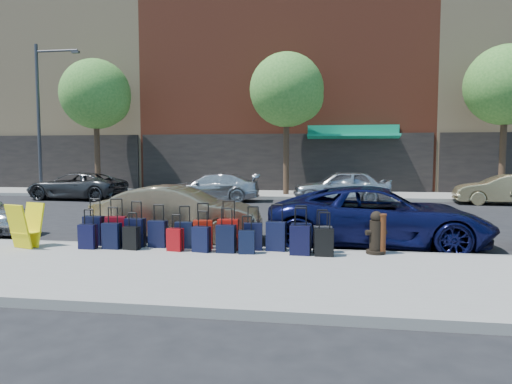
% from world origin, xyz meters
% --- Properties ---
extents(ground, '(120.00, 120.00, 0.00)m').
position_xyz_m(ground, '(0.00, 0.00, 0.00)').
color(ground, black).
rests_on(ground, ground).
extents(sidewalk_near, '(60.00, 4.00, 0.15)m').
position_xyz_m(sidewalk_near, '(0.00, -6.50, 0.07)').
color(sidewalk_near, gray).
rests_on(sidewalk_near, ground).
extents(sidewalk_far, '(60.00, 4.00, 0.15)m').
position_xyz_m(sidewalk_far, '(0.00, 10.00, 0.07)').
color(sidewalk_far, gray).
rests_on(sidewalk_far, ground).
extents(curb_near, '(60.00, 0.08, 0.15)m').
position_xyz_m(curb_near, '(0.00, -4.48, 0.07)').
color(curb_near, gray).
rests_on(curb_near, ground).
extents(curb_far, '(60.00, 0.08, 0.15)m').
position_xyz_m(curb_far, '(0.00, 7.98, 0.07)').
color(curb_far, gray).
rests_on(curb_far, ground).
extents(building_left, '(15.00, 12.12, 16.00)m').
position_xyz_m(building_left, '(-16.00, 17.98, 7.98)').
color(building_left, tan).
rests_on(building_left, ground).
extents(building_center, '(17.00, 12.85, 20.00)m').
position_xyz_m(building_center, '(0.00, 17.99, 9.98)').
color(building_center, maroon).
rests_on(building_center, ground).
extents(tree_left, '(3.80, 3.80, 7.27)m').
position_xyz_m(tree_left, '(-9.86, 9.50, 5.41)').
color(tree_left, black).
rests_on(tree_left, sidewalk_far).
extents(tree_center, '(3.80, 3.80, 7.27)m').
position_xyz_m(tree_center, '(0.64, 9.50, 5.41)').
color(tree_center, black).
rests_on(tree_center, sidewalk_far).
extents(tree_right, '(3.80, 3.80, 7.27)m').
position_xyz_m(tree_right, '(11.14, 9.50, 5.41)').
color(tree_right, black).
rests_on(tree_right, sidewalk_far).
extents(streetlight, '(2.59, 0.18, 8.00)m').
position_xyz_m(streetlight, '(-12.80, 8.80, 4.66)').
color(streetlight, '#333338').
rests_on(streetlight, sidewalk_far).
extents(suitcase_front_0, '(0.44, 0.26, 1.05)m').
position_xyz_m(suitcase_front_0, '(-2.55, -4.76, 0.48)').
color(suitcase_front_0, black).
rests_on(suitcase_front_0, sidewalk_near).
extents(suitcase_front_1, '(0.48, 0.32, 1.05)m').
position_xyz_m(suitcase_front_1, '(-2.02, -4.76, 0.48)').
color(suitcase_front_1, maroon).
rests_on(suitcase_front_1, sidewalk_near).
extents(suitcase_front_2, '(0.44, 0.27, 1.00)m').
position_xyz_m(suitcase_front_2, '(-1.56, -4.79, 0.46)').
color(suitcase_front_2, black).
rests_on(suitcase_front_2, sidewalk_near).
extents(suitcase_front_3, '(0.40, 0.23, 0.94)m').
position_xyz_m(suitcase_front_3, '(-1.05, -4.78, 0.44)').
color(suitcase_front_3, black).
rests_on(suitcase_front_3, sidewalk_near).
extents(suitcase_front_4, '(0.40, 0.24, 0.92)m').
position_xyz_m(suitcase_front_4, '(-0.45, -4.78, 0.44)').
color(suitcase_front_4, black).
rests_on(suitcase_front_4, sidewalk_near).
extents(suitcase_front_5, '(0.44, 0.30, 0.99)m').
position_xyz_m(suitcase_front_5, '(-0.04, -4.75, 0.46)').
color(suitcase_front_5, '#B01A0B').
rests_on(suitcase_front_5, sidewalk_near).
extents(suitcase_front_6, '(0.45, 0.26, 1.05)m').
position_xyz_m(suitcase_front_6, '(0.53, -4.81, 0.48)').
color(suitcase_front_6, '#B2120B').
rests_on(suitcase_front_6, sidewalk_near).
extents(suitcase_front_7, '(0.41, 0.27, 0.93)m').
position_xyz_m(suitcase_front_7, '(1.06, -4.76, 0.44)').
color(suitcase_front_7, black).
rests_on(suitcase_front_7, sidewalk_near).
extents(suitcase_front_8, '(0.43, 0.26, 0.98)m').
position_xyz_m(suitcase_front_8, '(1.55, -4.75, 0.46)').
color(suitcase_front_8, black).
rests_on(suitcase_front_8, sidewalk_near).
extents(suitcase_front_9, '(0.44, 0.29, 0.97)m').
position_xyz_m(suitcase_front_9, '(2.08, -4.83, 0.45)').
color(suitcase_front_9, black).
rests_on(suitcase_front_9, sidewalk_near).
extents(suitcase_front_10, '(0.40, 0.25, 0.89)m').
position_xyz_m(suitcase_front_10, '(2.52, -4.82, 0.43)').
color(suitcase_front_10, '#343338').
rests_on(suitcase_front_10, sidewalk_near).
extents(suitcase_back_0, '(0.36, 0.21, 0.85)m').
position_xyz_m(suitcase_back_0, '(-2.48, -5.17, 0.42)').
color(suitcase_back_0, black).
rests_on(suitcase_back_0, sidewalk_near).
extents(suitcase_back_1, '(0.39, 0.24, 0.90)m').
position_xyz_m(suitcase_back_1, '(-1.97, -5.09, 0.43)').
color(suitcase_back_1, black).
rests_on(suitcase_back_1, sidewalk_near).
extents(suitcase_back_2, '(0.36, 0.24, 0.80)m').
position_xyz_m(suitcase_back_2, '(-1.51, -5.11, 0.40)').
color(suitcase_back_2, black).
rests_on(suitcase_back_2, sidewalk_near).
extents(suitcase_back_4, '(0.35, 0.24, 0.77)m').
position_xyz_m(suitcase_back_4, '(-0.55, -5.10, 0.39)').
color(suitcase_back_4, maroon).
rests_on(suitcase_back_4, sidewalk_near).
extents(suitcase_back_5, '(0.39, 0.27, 0.86)m').
position_xyz_m(suitcase_back_5, '(0.03, -5.10, 0.42)').
color(suitcase_back_5, black).
rests_on(suitcase_back_5, sidewalk_near).
extents(suitcase_back_6, '(0.40, 0.24, 0.93)m').
position_xyz_m(suitcase_back_6, '(0.55, -5.09, 0.44)').
color(suitcase_back_6, black).
rests_on(suitcase_back_6, sidewalk_near).
extents(suitcase_back_7, '(0.34, 0.22, 0.78)m').
position_xyz_m(suitcase_back_7, '(0.99, -5.14, 0.39)').
color(suitcase_back_7, black).
rests_on(suitcase_back_7, sidewalk_near).
extents(suitcase_back_9, '(0.41, 0.25, 0.96)m').
position_xyz_m(suitcase_back_9, '(2.07, -5.08, 0.45)').
color(suitcase_back_9, black).
rests_on(suitcase_back_9, sidewalk_near).
extents(suitcase_back_10, '(0.37, 0.22, 0.88)m').
position_xyz_m(suitcase_back_10, '(2.55, -5.12, 0.43)').
color(suitcase_back_10, black).
rests_on(suitcase_back_10, sidewalk_near).
extents(fire_hydrant, '(0.45, 0.39, 0.88)m').
position_xyz_m(fire_hydrant, '(3.60, -4.73, 0.55)').
color(fire_hydrant, black).
rests_on(fire_hydrant, sidewalk_near).
extents(bollard, '(0.15, 0.15, 0.83)m').
position_xyz_m(bollard, '(3.72, -4.78, 0.58)').
color(bollard, '#38190C').
rests_on(bollard, sidewalk_near).
extents(display_rack, '(0.68, 0.72, 0.96)m').
position_xyz_m(display_rack, '(-3.85, -5.29, 0.63)').
color(display_rack, yellow).
rests_on(display_rack, sidewalk_near).
extents(car_near_1, '(4.25, 1.69, 1.38)m').
position_xyz_m(car_near_1, '(-1.14, -3.08, 0.69)').
color(car_near_1, '#8E7657').
rests_on(car_near_1, ground).
extents(car_near_2, '(5.25, 2.65, 1.42)m').
position_xyz_m(car_near_2, '(3.81, -3.17, 0.71)').
color(car_near_2, '#0E113D').
rests_on(car_near_2, ground).
extents(car_far_0, '(4.93, 2.55, 1.33)m').
position_xyz_m(car_far_0, '(-9.57, 6.54, 0.66)').
color(car_far_0, '#363639').
rests_on(car_far_0, ground).
extents(car_far_1, '(4.73, 2.31, 1.33)m').
position_xyz_m(car_far_1, '(-2.77, 6.61, 0.66)').
color(car_far_1, '#B4B6BB').
rests_on(car_far_1, ground).
extents(car_far_2, '(4.49, 1.96, 1.51)m').
position_xyz_m(car_far_2, '(3.27, 7.00, 0.75)').
color(car_far_2, '#B1B3B8').
rests_on(car_far_2, ground).
extents(car_far_3, '(4.12, 1.74, 1.32)m').
position_xyz_m(car_far_3, '(10.25, 7.10, 0.66)').
color(car_far_3, tan).
rests_on(car_far_3, ground).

